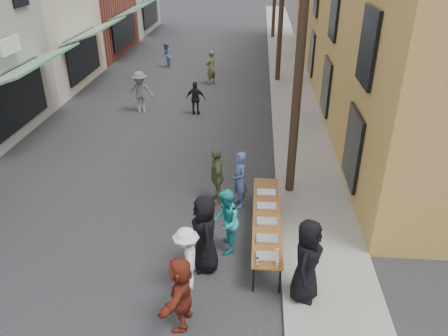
# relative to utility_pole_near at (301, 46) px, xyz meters

# --- Properties ---
(ground) EXTENTS (120.00, 120.00, 0.00)m
(ground) POSITION_rel_utility_pole_near_xyz_m (-4.30, -3.00, -4.50)
(ground) COLOR #28282B
(ground) RESTS_ON ground
(sidewalk) EXTENTS (2.20, 60.00, 0.10)m
(sidewalk) POSITION_rel_utility_pole_near_xyz_m (0.70, 12.00, -4.45)
(sidewalk) COLOR gray
(sidewalk) RESTS_ON ground
(storefront_row) EXTENTS (8.00, 37.00, 9.00)m
(storefront_row) POSITION_rel_utility_pole_near_xyz_m (-14.30, 11.96, -0.38)
(storefront_row) COLOR maroon
(storefront_row) RESTS_ON ground
(utility_pole_near) EXTENTS (0.26, 0.26, 9.00)m
(utility_pole_near) POSITION_rel_utility_pole_near_xyz_m (0.00, 0.00, 0.00)
(utility_pole_near) COLOR #2D2116
(utility_pole_near) RESTS_ON ground
(serving_table) EXTENTS (0.70, 4.00, 0.75)m
(serving_table) POSITION_rel_utility_pole_near_xyz_m (-0.76, -2.53, -3.79)
(serving_table) COLOR brown
(serving_table) RESTS_ON ground
(catering_tray_sausage) EXTENTS (0.50, 0.33, 0.08)m
(catering_tray_sausage) POSITION_rel_utility_pole_near_xyz_m (-0.76, -4.18, -3.71)
(catering_tray_sausage) COLOR maroon
(catering_tray_sausage) RESTS_ON serving_table
(catering_tray_foil_b) EXTENTS (0.50, 0.33, 0.08)m
(catering_tray_foil_b) POSITION_rel_utility_pole_near_xyz_m (-0.76, -3.53, -3.71)
(catering_tray_foil_b) COLOR #B2B2B7
(catering_tray_foil_b) RESTS_ON serving_table
(catering_tray_buns) EXTENTS (0.50, 0.33, 0.08)m
(catering_tray_buns) POSITION_rel_utility_pole_near_xyz_m (-0.76, -2.83, -3.71)
(catering_tray_buns) COLOR tan
(catering_tray_buns) RESTS_ON serving_table
(catering_tray_foil_d) EXTENTS (0.50, 0.33, 0.08)m
(catering_tray_foil_d) POSITION_rel_utility_pole_near_xyz_m (-0.76, -2.13, -3.71)
(catering_tray_foil_d) COLOR #B2B2B7
(catering_tray_foil_d) RESTS_ON serving_table
(catering_tray_buns_end) EXTENTS (0.50, 0.33, 0.08)m
(catering_tray_buns_end) POSITION_rel_utility_pole_near_xyz_m (-0.76, -1.43, -3.71)
(catering_tray_buns_end) COLOR tan
(catering_tray_buns_end) RESTS_ON serving_table
(condiment_jar_a) EXTENTS (0.07, 0.07, 0.08)m
(condiment_jar_a) POSITION_rel_utility_pole_near_xyz_m (-0.98, -4.48, -3.71)
(condiment_jar_a) COLOR #A57F26
(condiment_jar_a) RESTS_ON serving_table
(condiment_jar_b) EXTENTS (0.07, 0.07, 0.08)m
(condiment_jar_b) POSITION_rel_utility_pole_near_xyz_m (-0.98, -4.38, -3.71)
(condiment_jar_b) COLOR #A57F26
(condiment_jar_b) RESTS_ON serving_table
(condiment_jar_c) EXTENTS (0.07, 0.07, 0.08)m
(condiment_jar_c) POSITION_rel_utility_pole_near_xyz_m (-0.98, -4.28, -3.71)
(condiment_jar_c) COLOR #A57F26
(condiment_jar_c) RESTS_ON serving_table
(cup_stack) EXTENTS (0.08, 0.08, 0.12)m
(cup_stack) POSITION_rel_utility_pole_near_xyz_m (-0.56, -4.43, -3.69)
(cup_stack) COLOR tan
(cup_stack) RESTS_ON serving_table
(guest_front_a) EXTENTS (0.88, 1.10, 1.96)m
(guest_front_a) POSITION_rel_utility_pole_near_xyz_m (-2.20, -3.68, -3.52)
(guest_front_a) COLOR black
(guest_front_a) RESTS_ON ground
(guest_front_b) EXTENTS (0.62, 0.73, 1.71)m
(guest_front_b) POSITION_rel_utility_pole_near_xyz_m (-1.52, -0.85, -3.65)
(guest_front_b) COLOR #4D6195
(guest_front_b) RESTS_ON ground
(guest_front_c) EXTENTS (0.67, 0.85, 1.72)m
(guest_front_c) POSITION_rel_utility_pole_near_xyz_m (-1.76, -3.00, -3.64)
(guest_front_c) COLOR #2BAFB3
(guest_front_c) RESTS_ON ground
(guest_front_d) EXTENTS (0.66, 1.05, 1.57)m
(guest_front_d) POSITION_rel_utility_pole_near_xyz_m (-2.52, -4.37, -3.72)
(guest_front_d) COLOR white
(guest_front_d) RESTS_ON ground
(guest_front_e) EXTENTS (0.62, 1.07, 1.72)m
(guest_front_e) POSITION_rel_utility_pole_near_xyz_m (-2.20, -0.68, -3.64)
(guest_front_e) COLOR #57663B
(guest_front_e) RESTS_ON ground
(guest_queue_back) EXTENTS (0.66, 1.57, 1.64)m
(guest_queue_back) POSITION_rel_utility_pole_near_xyz_m (-2.47, -5.44, -3.68)
(guest_queue_back) COLOR maroon
(guest_queue_back) RESTS_ON ground
(server) EXTENTS (0.92, 1.10, 1.93)m
(server) POSITION_rel_utility_pole_near_xyz_m (0.05, -4.57, -3.44)
(server) COLOR black
(server) RESTS_ON sidewalk
(passerby_left) EXTENTS (1.35, 1.00, 1.87)m
(passerby_left) POSITION_rel_utility_pole_near_xyz_m (-6.32, 6.67, -3.56)
(passerby_left) COLOR slate
(passerby_left) RESTS_ON ground
(passerby_mid) EXTENTS (0.90, 0.44, 1.49)m
(passerby_mid) POSITION_rel_utility_pole_near_xyz_m (-3.80, 6.55, -3.75)
(passerby_mid) COLOR black
(passerby_mid) RESTS_ON ground
(passerby_right) EXTENTS (0.72, 0.79, 1.82)m
(passerby_right) POSITION_rel_utility_pole_near_xyz_m (-3.61, 11.22, -3.59)
(passerby_right) COLOR brown
(passerby_right) RESTS_ON ground
(passerby_far) EXTENTS (0.63, 0.78, 1.49)m
(passerby_far) POSITION_rel_utility_pole_near_xyz_m (-6.68, 14.44, -3.75)
(passerby_far) COLOR #5772A9
(passerby_far) RESTS_ON ground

